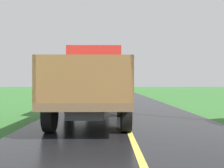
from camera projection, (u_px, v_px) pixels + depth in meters
The scene contains 2 objects.
banana_truck_near at pixel (94, 82), 9.39m from camera, with size 2.38×5.82×2.80m.
banana_truck_far at pixel (103, 83), 23.35m from camera, with size 2.38×5.81×2.80m.
Camera 1 is at (-0.56, 1.68, 1.43)m, focal length 40.87 mm.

